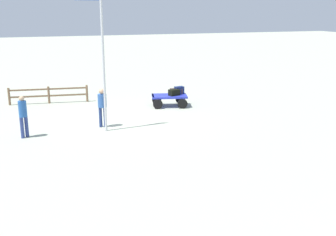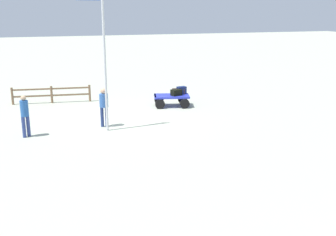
# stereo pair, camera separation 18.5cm
# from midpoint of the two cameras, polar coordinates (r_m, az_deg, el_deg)

# --- Properties ---
(ground_plane) EXTENTS (120.00, 120.00, 0.00)m
(ground_plane) POSITION_cam_midpoint_polar(r_m,az_deg,el_deg) (18.95, -6.14, 0.04)
(ground_plane) COLOR #A9AE99
(luggage_cart) EXTENTS (2.00, 1.56, 0.59)m
(luggage_cart) POSITION_cam_midpoint_polar(r_m,az_deg,el_deg) (20.97, 0.71, 2.81)
(luggage_cart) COLOR #2B37BD
(luggage_cart) RESTS_ON ground
(suitcase_grey) EXTENTS (0.60, 0.47, 0.31)m
(suitcase_grey) POSITION_cam_midpoint_polar(r_m,az_deg,el_deg) (20.84, 1.44, 3.63)
(suitcase_grey) COLOR black
(suitcase_grey) RESTS_ON luggage_cart
(suitcase_navy) EXTENTS (0.51, 0.38, 0.39)m
(suitcase_navy) POSITION_cam_midpoint_polar(r_m,az_deg,el_deg) (21.21, 2.17, 3.94)
(suitcase_navy) COLOR navy
(suitcase_navy) RESTS_ON luggage_cart
(suitcase_tan) EXTENTS (0.65, 0.43, 0.28)m
(suitcase_tan) POSITION_cam_midpoint_polar(r_m,az_deg,el_deg) (21.23, 1.74, 3.80)
(suitcase_tan) COLOR #3C2B28
(suitcase_tan) RESTS_ON luggage_cart
(worker_lead) EXTENTS (0.47, 0.47, 1.69)m
(worker_lead) POSITION_cam_midpoint_polar(r_m,az_deg,el_deg) (17.37, -8.75, 2.01)
(worker_lead) COLOR navy
(worker_lead) RESTS_ON ground
(worker_trailing) EXTENTS (0.43, 0.43, 1.68)m
(worker_trailing) POSITION_cam_midpoint_polar(r_m,az_deg,el_deg) (16.73, -19.28, 0.61)
(worker_trailing) COLOR navy
(worker_trailing) RESTS_ON ground
(flagpole) EXTENTS (1.06, 0.23, 5.88)m
(flagpole) POSITION_cam_midpoint_polar(r_m,az_deg,el_deg) (16.39, -9.07, 9.95)
(flagpole) COLOR silver
(flagpole) RESTS_ON ground
(wooden_fence) EXTENTS (4.12, 0.59, 0.91)m
(wooden_fence) POSITION_cam_midpoint_polar(r_m,az_deg,el_deg) (22.58, -15.91, 3.39)
(wooden_fence) COLOR brown
(wooden_fence) RESTS_ON ground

